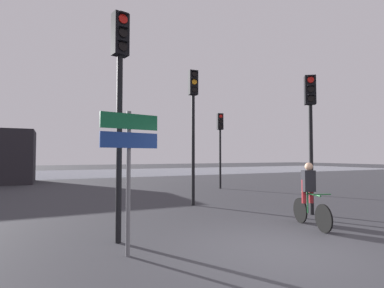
{
  "coord_description": "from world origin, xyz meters",
  "views": [
    {
      "loc": [
        -3.92,
        -4.29,
        1.79
      ],
      "look_at": [
        0.5,
        5.0,
        2.2
      ],
      "focal_mm": 28.0,
      "sensor_mm": 36.0,
      "label": 1
    }
  ],
  "objects_px": {
    "traffic_light_far_right": "(220,136)",
    "cyclist": "(309,194)",
    "traffic_light_center": "(193,112)",
    "direction_sign_post": "(129,156)",
    "traffic_light_near_left": "(120,83)",
    "traffic_light_near_right": "(310,117)"
  },
  "relations": [
    {
      "from": "traffic_light_far_right",
      "to": "cyclist",
      "type": "bearing_deg",
      "value": 85.65
    },
    {
      "from": "traffic_light_near_left",
      "to": "cyclist",
      "type": "xyz_separation_m",
      "value": [
        4.66,
        -0.67,
        -2.5
      ]
    },
    {
      "from": "direction_sign_post",
      "to": "cyclist",
      "type": "xyz_separation_m",
      "value": [
        4.68,
        0.26,
        -0.97
      ]
    },
    {
      "from": "traffic_light_far_right",
      "to": "direction_sign_post",
      "type": "distance_m",
      "value": 11.49
    },
    {
      "from": "traffic_light_near_right",
      "to": "direction_sign_post",
      "type": "bearing_deg",
      "value": 49.26
    },
    {
      "from": "traffic_light_near_right",
      "to": "traffic_light_near_left",
      "type": "xyz_separation_m",
      "value": [
        -5.95,
        -0.45,
        0.34
      ]
    },
    {
      "from": "traffic_light_near_left",
      "to": "traffic_light_near_right",
      "type": "bearing_deg",
      "value": 171.41
    },
    {
      "from": "traffic_light_near_left",
      "to": "direction_sign_post",
      "type": "relative_size",
      "value": 1.85
    },
    {
      "from": "traffic_light_near_right",
      "to": "traffic_light_center",
      "type": "height_order",
      "value": "traffic_light_center"
    },
    {
      "from": "traffic_light_near_right",
      "to": "cyclist",
      "type": "distance_m",
      "value": 2.76
    },
    {
      "from": "traffic_light_near_right",
      "to": "traffic_light_far_right",
      "type": "relative_size",
      "value": 1.03
    },
    {
      "from": "traffic_light_near_right",
      "to": "traffic_light_near_left",
      "type": "bearing_deg",
      "value": 40.58
    },
    {
      "from": "traffic_light_far_right",
      "to": "traffic_light_near_right",
      "type": "bearing_deg",
      "value": 92.62
    },
    {
      "from": "traffic_light_near_left",
      "to": "cyclist",
      "type": "distance_m",
      "value": 5.33
    },
    {
      "from": "traffic_light_near_right",
      "to": "traffic_light_far_right",
      "type": "height_order",
      "value": "traffic_light_near_right"
    },
    {
      "from": "traffic_light_near_left",
      "to": "traffic_light_center",
      "type": "bearing_deg",
      "value": -146.82
    },
    {
      "from": "traffic_light_center",
      "to": "traffic_light_far_right",
      "type": "bearing_deg",
      "value": -125.24
    },
    {
      "from": "traffic_light_far_right",
      "to": "traffic_light_center",
      "type": "xyz_separation_m",
      "value": [
        -3.77,
        -4.4,
        0.51
      ]
    },
    {
      "from": "direction_sign_post",
      "to": "cyclist",
      "type": "distance_m",
      "value": 4.78
    },
    {
      "from": "traffic_light_near_left",
      "to": "traffic_light_center",
      "type": "relative_size",
      "value": 0.97
    },
    {
      "from": "traffic_light_center",
      "to": "direction_sign_post",
      "type": "distance_m",
      "value": 5.88
    },
    {
      "from": "traffic_light_far_right",
      "to": "direction_sign_post",
      "type": "bearing_deg",
      "value": 62.96
    }
  ]
}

